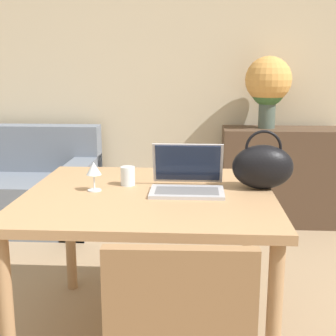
% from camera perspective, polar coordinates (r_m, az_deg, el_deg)
% --- Properties ---
extents(wall_back, '(10.00, 0.06, 2.70)m').
position_cam_1_polar(wall_back, '(4.24, -1.55, 12.64)').
color(wall_back, beige).
rests_on(wall_back, ground_plane).
extents(dining_table, '(1.18, 1.08, 0.75)m').
position_cam_1_polar(dining_table, '(2.24, -2.30, -5.04)').
color(dining_table, '#A87F56').
rests_on(dining_table, ground_plane).
extents(couch, '(1.64, 0.77, 0.82)m').
position_cam_1_polar(couch, '(4.24, -19.77, -2.59)').
color(couch, slate).
rests_on(couch, ground_plane).
extents(sideboard, '(0.98, 0.40, 0.82)m').
position_cam_1_polar(sideboard, '(4.09, 13.51, -0.99)').
color(sideboard, '#4C3828').
rests_on(sideboard, ground_plane).
extents(laptop, '(0.35, 0.29, 0.22)m').
position_cam_1_polar(laptop, '(2.25, 2.37, -1.24)').
color(laptop, '#ADADB2').
rests_on(laptop, dining_table).
extents(drinking_glass, '(0.07, 0.07, 0.09)m').
position_cam_1_polar(drinking_glass, '(2.35, -4.92, -0.98)').
color(drinking_glass, silver).
rests_on(drinking_glass, dining_table).
extents(wine_glass, '(0.07, 0.07, 0.14)m').
position_cam_1_polar(wine_glass, '(2.25, -9.03, -0.26)').
color(wine_glass, silver).
rests_on(wine_glass, dining_table).
extents(handbag, '(0.29, 0.16, 0.29)m').
position_cam_1_polar(handbag, '(2.31, 11.47, 0.22)').
color(handbag, black).
rests_on(handbag, dining_table).
extents(flower_vase, '(0.38, 0.38, 0.59)m').
position_cam_1_polar(flower_vase, '(3.98, 12.12, 9.96)').
color(flower_vase, '#47564C').
rests_on(flower_vase, sideboard).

